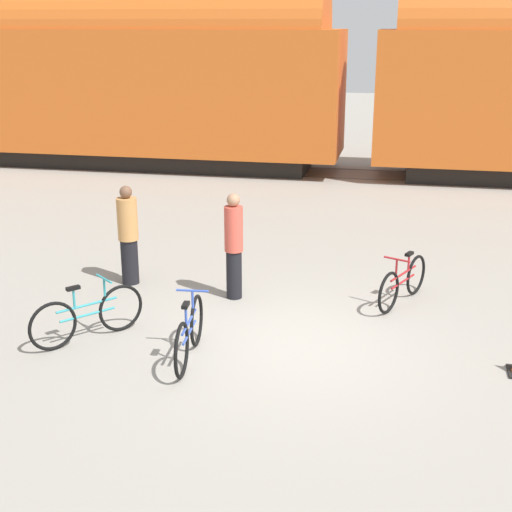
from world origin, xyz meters
The scene contains 9 objects.
ground_plane centered at (0.00, 0.00, 0.00)m, with size 80.00×80.00×0.00m, color gray.
freight_train centered at (0.00, 12.70, 3.04)m, with size 53.53×3.05×5.76m.
rail_near centered at (0.00, 11.98, 0.01)m, with size 65.53×0.07×0.01m, color #4C4238.
rail_far centered at (0.00, 13.42, 0.01)m, with size 65.53×0.07×0.01m, color #4C4238.
bicycle_blue centered at (-1.36, -0.71, 0.40)m, with size 0.46×1.75×0.94m.
bicycle_maroon centered at (1.52, 2.04, 0.37)m, with size 0.77×1.62×0.87m.
bicycle_teal centered at (-3.01, -0.39, 0.39)m, with size 1.20×1.44×0.92m.
person_in_tan centered at (-3.30, 2.04, 0.90)m, with size 0.36×0.36×1.80m.
person_in_red centered at (-1.30, 1.72, 0.93)m, with size 0.31×0.31×1.83m.
Camera 1 is at (1.37, -9.37, 4.49)m, focal length 50.00 mm.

